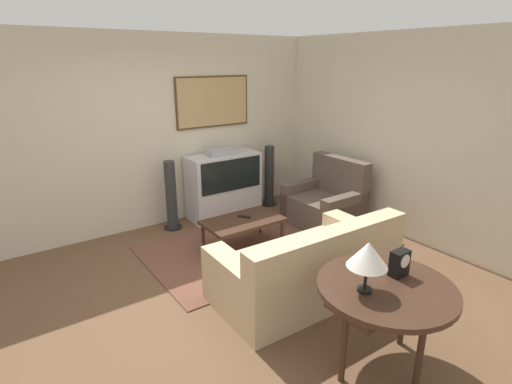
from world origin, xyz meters
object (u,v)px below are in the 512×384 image
at_px(tv, 224,185).
at_px(couch, 307,269).
at_px(coffee_table, 243,223).
at_px(speaker_tower_right, 269,177).
at_px(speaker_tower_left, 171,197).
at_px(mantel_clock, 400,263).
at_px(armchair, 326,204).
at_px(table_lamp, 368,255).
at_px(console_table, 386,293).

distance_m(tv, couch, 2.46).
bearing_deg(coffee_table, speaker_tower_right, 41.77).
distance_m(couch, coffee_table, 1.28).
xyz_separation_m(couch, speaker_tower_right, (1.32, 2.41, 0.18)).
bearing_deg(couch, speaker_tower_right, -117.45).
relative_size(speaker_tower_left, speaker_tower_right, 1.00).
bearing_deg(mantel_clock, speaker_tower_left, 96.64).
distance_m(armchair, table_lamp, 3.09).
bearing_deg(tv, speaker_tower_left, 179.95).
xyz_separation_m(coffee_table, mantel_clock, (-0.07, -2.32, 0.47)).
distance_m(armchair, speaker_tower_left, 2.25).
bearing_deg(armchair, speaker_tower_right, -171.87).
bearing_deg(console_table, speaker_tower_right, 66.31).
bearing_deg(table_lamp, tv, 75.96).
bearing_deg(armchair, console_table, -36.82).
distance_m(couch, speaker_tower_right, 2.76).
distance_m(mantel_clock, speaker_tower_left, 3.51).
xyz_separation_m(armchair, speaker_tower_left, (-1.93, 1.15, 0.16)).
bearing_deg(speaker_tower_left, console_table, -86.62).
distance_m(couch, console_table, 1.18).
relative_size(console_table, mantel_clock, 4.95).
relative_size(mantel_clock, speaker_tower_right, 0.21).
bearing_deg(armchair, table_lamp, -40.42).
height_order(couch, table_lamp, table_lamp).
height_order(tv, speaker_tower_left, tv).
distance_m(armchair, speaker_tower_right, 1.18).
relative_size(tv, table_lamp, 2.85).
bearing_deg(speaker_tower_left, coffee_table, -67.60).
bearing_deg(couch, console_table, 80.14).
relative_size(coffee_table, table_lamp, 2.53).
distance_m(tv, console_table, 3.58).
relative_size(tv, couch, 0.59).
xyz_separation_m(mantel_clock, speaker_tower_left, (-0.40, 3.47, -0.36)).
distance_m(console_table, table_lamp, 0.41).
height_order(armchair, speaker_tower_right, speaker_tower_right).
bearing_deg(speaker_tower_right, mantel_clock, -111.20).
relative_size(armchair, table_lamp, 2.57).
bearing_deg(speaker_tower_right, couch, -118.75).
xyz_separation_m(couch, mantel_clock, (-0.02, -1.05, 0.54)).
height_order(couch, coffee_table, couch).
bearing_deg(tv, coffee_table, -109.49).
bearing_deg(console_table, couch, 78.84).
height_order(tv, couch, tv).
relative_size(table_lamp, mantel_clock, 1.87).
bearing_deg(mantel_clock, armchair, 56.61).
distance_m(table_lamp, mantel_clock, 0.44).
xyz_separation_m(armchair, table_lamp, (-1.92, -2.31, 0.71)).
bearing_deg(table_lamp, speaker_tower_left, 90.13).
bearing_deg(console_table, armchair, 53.89).
bearing_deg(mantel_clock, console_table, -166.71).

